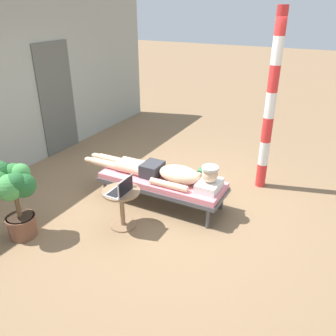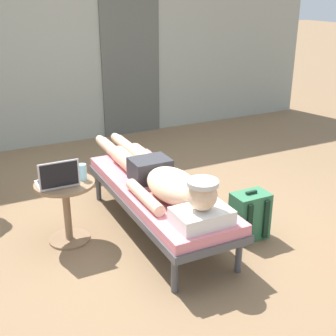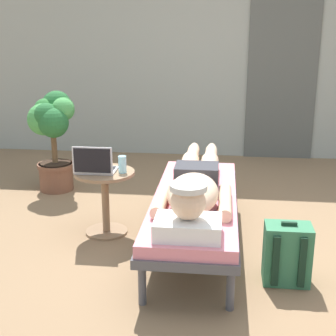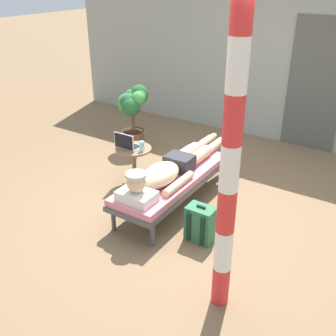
{
  "view_description": "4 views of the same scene",
  "coord_description": "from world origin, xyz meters",
  "px_view_note": "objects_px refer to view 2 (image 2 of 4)",
  "views": [
    {
      "loc": [
        -3.92,
        -2.11,
        2.67
      ],
      "look_at": [
        0.13,
        0.01,
        0.47
      ],
      "focal_mm": 37.07,
      "sensor_mm": 36.0,
      "label": 1
    },
    {
      "loc": [
        -1.56,
        -3.12,
        1.96
      ],
      "look_at": [
        0.07,
        0.14,
        0.5
      ],
      "focal_mm": 48.17,
      "sensor_mm": 36.0,
      "label": 2
    },
    {
      "loc": [
        0.09,
        -3.38,
        1.64
      ],
      "look_at": [
        -0.33,
        0.22,
        0.55
      ],
      "focal_mm": 51.59,
      "sensor_mm": 36.0,
      "label": 3
    },
    {
      "loc": [
        2.15,
        -3.6,
        2.64
      ],
      "look_at": [
        -0.17,
        -0.01,
        0.49
      ],
      "focal_mm": 42.44,
      "sensor_mm": 36.0,
      "label": 4
    }
  ],
  "objects_px": {
    "person_reclining": "(160,177)",
    "side_table": "(66,201)",
    "laptop": "(58,179)",
    "drink_glass": "(83,172)",
    "backpack": "(249,216)",
    "lounge_chair": "(158,194)"
  },
  "relations": [
    {
      "from": "lounge_chair",
      "to": "laptop",
      "type": "relative_size",
      "value": 5.91
    },
    {
      "from": "laptop",
      "to": "side_table",
      "type": "bearing_deg",
      "value": 40.52
    },
    {
      "from": "lounge_chair",
      "to": "drink_glass",
      "type": "relative_size",
      "value": 13.72
    },
    {
      "from": "person_reclining",
      "to": "drink_glass",
      "type": "distance_m",
      "value": 0.63
    },
    {
      "from": "laptop",
      "to": "backpack",
      "type": "relative_size",
      "value": 0.73
    },
    {
      "from": "lounge_chair",
      "to": "drink_glass",
      "type": "xyz_separation_m",
      "value": [
        -0.58,
        0.17,
        0.24
      ]
    },
    {
      "from": "person_reclining",
      "to": "side_table",
      "type": "xyz_separation_m",
      "value": [
        -0.73,
        0.23,
        -0.16
      ]
    },
    {
      "from": "person_reclining",
      "to": "laptop",
      "type": "distance_m",
      "value": 0.81
    },
    {
      "from": "side_table",
      "to": "drink_glass",
      "type": "distance_m",
      "value": 0.28
    },
    {
      "from": "person_reclining",
      "to": "side_table",
      "type": "bearing_deg",
      "value": 162.37
    },
    {
      "from": "lounge_chair",
      "to": "laptop",
      "type": "height_order",
      "value": "laptop"
    },
    {
      "from": "lounge_chair",
      "to": "backpack",
      "type": "height_order",
      "value": "backpack"
    },
    {
      "from": "backpack",
      "to": "side_table",
      "type": "bearing_deg",
      "value": 155.4
    },
    {
      "from": "person_reclining",
      "to": "drink_glass",
      "type": "bearing_deg",
      "value": 159.41
    },
    {
      "from": "laptop",
      "to": "backpack",
      "type": "height_order",
      "value": "laptop"
    },
    {
      "from": "lounge_chair",
      "to": "side_table",
      "type": "xyz_separation_m",
      "value": [
        -0.73,
        0.19,
        0.01
      ]
    },
    {
      "from": "laptop",
      "to": "backpack",
      "type": "xyz_separation_m",
      "value": [
        1.42,
        -0.57,
        -0.39
      ]
    },
    {
      "from": "drink_glass",
      "to": "side_table",
      "type": "bearing_deg",
      "value": 174.68
    },
    {
      "from": "lounge_chair",
      "to": "person_reclining",
      "type": "xyz_separation_m",
      "value": [
        -0.0,
        -0.04,
        0.17
      ]
    },
    {
      "from": "person_reclining",
      "to": "backpack",
      "type": "relative_size",
      "value": 5.12
    },
    {
      "from": "laptop",
      "to": "drink_glass",
      "type": "relative_size",
      "value": 2.32
    },
    {
      "from": "person_reclining",
      "to": "drink_glass",
      "type": "xyz_separation_m",
      "value": [
        -0.58,
        0.22,
        0.07
      ]
    }
  ]
}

